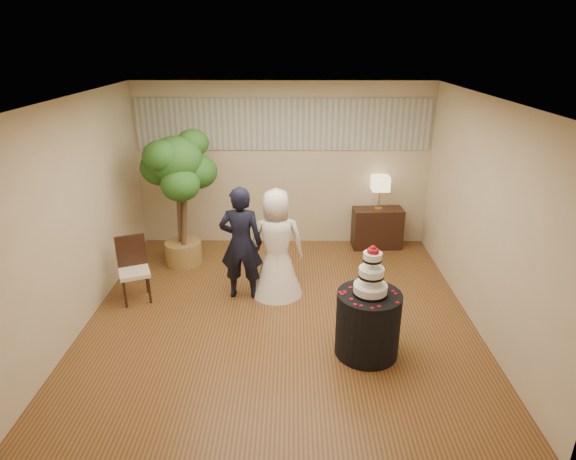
{
  "coord_description": "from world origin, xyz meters",
  "views": [
    {
      "loc": [
        0.15,
        -5.55,
        3.43
      ],
      "look_at": [
        0.1,
        0.4,
        1.05
      ],
      "focal_mm": 30.0,
      "sensor_mm": 36.0,
      "label": 1
    }
  ],
  "objects_px": {
    "bride": "(277,243)",
    "side_chair": "(134,271)",
    "groom": "(241,243)",
    "ficus_tree": "(179,199)",
    "wedding_cake": "(372,270)",
    "table_lamp": "(380,193)",
    "cake_table": "(368,324)",
    "console": "(377,228)"
  },
  "relations": [
    {
      "from": "ficus_tree",
      "to": "bride",
      "type": "bearing_deg",
      "value": -32.26
    },
    {
      "from": "groom",
      "to": "wedding_cake",
      "type": "xyz_separation_m",
      "value": [
        1.57,
        -1.32,
        0.26
      ]
    },
    {
      "from": "console",
      "to": "side_chair",
      "type": "bearing_deg",
      "value": -156.5
    },
    {
      "from": "bride",
      "to": "ficus_tree",
      "type": "height_order",
      "value": "ficus_tree"
    },
    {
      "from": "side_chair",
      "to": "console",
      "type": "bearing_deg",
      "value": 4.93
    },
    {
      "from": "bride",
      "to": "console",
      "type": "distance_m",
      "value": 2.41
    },
    {
      "from": "groom",
      "to": "wedding_cake",
      "type": "distance_m",
      "value": 2.07
    },
    {
      "from": "groom",
      "to": "ficus_tree",
      "type": "relative_size",
      "value": 0.74
    },
    {
      "from": "groom",
      "to": "table_lamp",
      "type": "relative_size",
      "value": 2.8
    },
    {
      "from": "cake_table",
      "to": "ficus_tree",
      "type": "bearing_deg",
      "value": 137.8
    },
    {
      "from": "wedding_cake",
      "to": "table_lamp",
      "type": "bearing_deg",
      "value": 78.74
    },
    {
      "from": "console",
      "to": "side_chair",
      "type": "distance_m",
      "value": 4.11
    },
    {
      "from": "console",
      "to": "ficus_tree",
      "type": "height_order",
      "value": "ficus_tree"
    },
    {
      "from": "groom",
      "to": "bride",
      "type": "relative_size",
      "value": 1.04
    },
    {
      "from": "groom",
      "to": "ficus_tree",
      "type": "bearing_deg",
      "value": -42.07
    },
    {
      "from": "console",
      "to": "table_lamp",
      "type": "xyz_separation_m",
      "value": [
        0.0,
        0.0,
        0.64
      ]
    },
    {
      "from": "console",
      "to": "table_lamp",
      "type": "height_order",
      "value": "table_lamp"
    },
    {
      "from": "wedding_cake",
      "to": "ficus_tree",
      "type": "height_order",
      "value": "ficus_tree"
    },
    {
      "from": "bride",
      "to": "ficus_tree",
      "type": "distance_m",
      "value": 1.86
    },
    {
      "from": "groom",
      "to": "ficus_tree",
      "type": "xyz_separation_m",
      "value": [
        -1.07,
        1.07,
        0.28
      ]
    },
    {
      "from": "groom",
      "to": "bride",
      "type": "distance_m",
      "value": 0.49
    },
    {
      "from": "console",
      "to": "ficus_tree",
      "type": "distance_m",
      "value": 3.4
    },
    {
      "from": "wedding_cake",
      "to": "table_lamp",
      "type": "relative_size",
      "value": 1.02
    },
    {
      "from": "wedding_cake",
      "to": "side_chair",
      "type": "relative_size",
      "value": 0.65
    },
    {
      "from": "console",
      "to": "bride",
      "type": "bearing_deg",
      "value": -139.33
    },
    {
      "from": "bride",
      "to": "ficus_tree",
      "type": "bearing_deg",
      "value": -37.65
    },
    {
      "from": "bride",
      "to": "wedding_cake",
      "type": "height_order",
      "value": "bride"
    },
    {
      "from": "console",
      "to": "table_lamp",
      "type": "relative_size",
      "value": 1.46
    },
    {
      "from": "bride",
      "to": "cake_table",
      "type": "height_order",
      "value": "bride"
    },
    {
      "from": "bride",
      "to": "groom",
      "type": "bearing_deg",
      "value": 5.25
    },
    {
      "from": "groom",
      "to": "ficus_tree",
      "type": "height_order",
      "value": "ficus_tree"
    },
    {
      "from": "console",
      "to": "table_lamp",
      "type": "bearing_deg",
      "value": 0.0
    },
    {
      "from": "wedding_cake",
      "to": "ficus_tree",
      "type": "bearing_deg",
      "value": 137.8
    },
    {
      "from": "groom",
      "to": "console",
      "type": "height_order",
      "value": "groom"
    },
    {
      "from": "wedding_cake",
      "to": "table_lamp",
      "type": "height_order",
      "value": "wedding_cake"
    },
    {
      "from": "groom",
      "to": "cake_table",
      "type": "height_order",
      "value": "groom"
    },
    {
      "from": "table_lamp",
      "to": "ficus_tree",
      "type": "relative_size",
      "value": 0.26
    },
    {
      "from": "wedding_cake",
      "to": "console",
      "type": "xyz_separation_m",
      "value": [
        0.61,
        3.07,
        -0.72
      ]
    },
    {
      "from": "bride",
      "to": "side_chair",
      "type": "height_order",
      "value": "bride"
    },
    {
      "from": "groom",
      "to": "console",
      "type": "xyz_separation_m",
      "value": [
        2.18,
        1.75,
        -0.46
      ]
    },
    {
      "from": "side_chair",
      "to": "table_lamp",
      "type": "bearing_deg",
      "value": 4.93
    },
    {
      "from": "bride",
      "to": "ficus_tree",
      "type": "relative_size",
      "value": 0.71
    }
  ]
}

